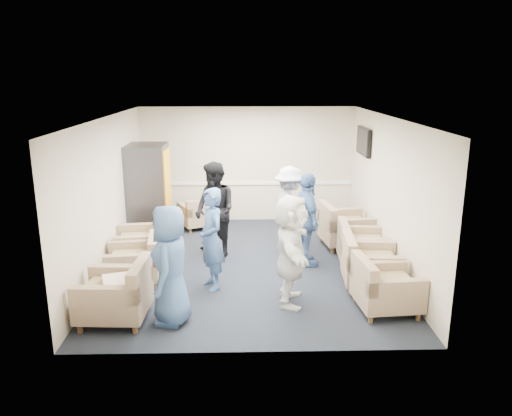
{
  "coord_description": "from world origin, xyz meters",
  "views": [
    {
      "loc": [
        -0.1,
        -8.64,
        3.41
      ],
      "look_at": [
        0.13,
        0.2,
        1.04
      ],
      "focal_mm": 35.0,
      "sensor_mm": 36.0,
      "label": 1
    }
  ],
  "objects_px": {
    "armchair_left_far": "(145,245)",
    "person_mid_left": "(211,239)",
    "armchair_right_midnear": "(367,266)",
    "person_front_left": "(171,265)",
    "armchair_corner": "(199,215)",
    "armchair_left_near": "(119,296)",
    "person_back_right": "(290,210)",
    "armchair_left_mid": "(137,263)",
    "person_front_right": "(291,250)",
    "vending_machine": "(149,192)",
    "armchair_right_far": "(342,229)",
    "armchair_right_near": "(383,289)",
    "person_mid_right": "(307,220)",
    "person_back_left": "(215,210)",
    "armchair_right_midfar": "(359,247)"
  },
  "relations": [
    {
      "from": "armchair_left_far",
      "to": "vending_machine",
      "type": "relative_size",
      "value": 0.5
    },
    {
      "from": "armchair_right_midnear",
      "to": "person_mid_left",
      "type": "height_order",
      "value": "person_mid_left"
    },
    {
      "from": "armchair_right_midfar",
      "to": "armchair_left_mid",
      "type": "bearing_deg",
      "value": 104.61
    },
    {
      "from": "armchair_left_mid",
      "to": "person_front_right",
      "type": "relative_size",
      "value": 0.55
    },
    {
      "from": "person_mid_left",
      "to": "person_back_left",
      "type": "distance_m",
      "value": 1.49
    },
    {
      "from": "armchair_corner",
      "to": "armchair_left_near",
      "type": "bearing_deg",
      "value": 54.78
    },
    {
      "from": "armchair_left_mid",
      "to": "armchair_corner",
      "type": "distance_m",
      "value": 3.17
    },
    {
      "from": "armchair_right_near",
      "to": "person_back_right",
      "type": "relative_size",
      "value": 0.55
    },
    {
      "from": "armchair_corner",
      "to": "person_mid_right",
      "type": "bearing_deg",
      "value": 107.09
    },
    {
      "from": "armchair_right_midfar",
      "to": "armchair_left_near",
      "type": "bearing_deg",
      "value": 122.45
    },
    {
      "from": "vending_machine",
      "to": "person_front_left",
      "type": "relative_size",
      "value": 1.18
    },
    {
      "from": "armchair_right_midnear",
      "to": "armchair_right_far",
      "type": "xyz_separation_m",
      "value": [
        -0.02,
        2.0,
        0.01
      ]
    },
    {
      "from": "armchair_corner",
      "to": "person_mid_left",
      "type": "distance_m",
      "value": 3.41
    },
    {
      "from": "armchair_left_near",
      "to": "vending_machine",
      "type": "distance_m",
      "value": 3.8
    },
    {
      "from": "armchair_left_mid",
      "to": "person_back_left",
      "type": "relative_size",
      "value": 0.52
    },
    {
      "from": "armchair_corner",
      "to": "person_front_right",
      "type": "xyz_separation_m",
      "value": [
        1.73,
        -3.93,
        0.55
      ]
    },
    {
      "from": "armchair_left_far",
      "to": "person_front_right",
      "type": "height_order",
      "value": "person_front_right"
    },
    {
      "from": "person_front_left",
      "to": "person_mid_right",
      "type": "relative_size",
      "value": 0.99
    },
    {
      "from": "armchair_right_near",
      "to": "armchair_corner",
      "type": "relative_size",
      "value": 0.92
    },
    {
      "from": "armchair_left_far",
      "to": "person_back_right",
      "type": "relative_size",
      "value": 0.59
    },
    {
      "from": "armchair_right_midfar",
      "to": "person_mid_right",
      "type": "relative_size",
      "value": 0.54
    },
    {
      "from": "armchair_left_mid",
      "to": "armchair_left_far",
      "type": "xyz_separation_m",
      "value": [
        -0.03,
        0.85,
        0.02
      ]
    },
    {
      "from": "armchair_left_near",
      "to": "person_mid_right",
      "type": "xyz_separation_m",
      "value": [
        2.93,
        2.07,
        0.49
      ]
    },
    {
      "from": "armchair_left_near",
      "to": "armchair_left_mid",
      "type": "height_order",
      "value": "armchair_left_near"
    },
    {
      "from": "armchair_left_near",
      "to": "vending_machine",
      "type": "height_order",
      "value": "vending_machine"
    },
    {
      "from": "armchair_left_far",
      "to": "vending_machine",
      "type": "height_order",
      "value": "vending_machine"
    },
    {
      "from": "person_back_right",
      "to": "person_mid_right",
      "type": "height_order",
      "value": "person_mid_right"
    },
    {
      "from": "armchair_right_far",
      "to": "person_back_right",
      "type": "relative_size",
      "value": 0.62
    },
    {
      "from": "armchair_corner",
      "to": "person_back_left",
      "type": "relative_size",
      "value": 0.56
    },
    {
      "from": "armchair_corner",
      "to": "person_front_right",
      "type": "bearing_deg",
      "value": 88.32
    },
    {
      "from": "armchair_right_midnear",
      "to": "armchair_right_midfar",
      "type": "height_order",
      "value": "armchair_right_midnear"
    },
    {
      "from": "armchair_right_far",
      "to": "person_front_left",
      "type": "xyz_separation_m",
      "value": [
        -3.03,
        -3.15,
        0.48
      ]
    },
    {
      "from": "armchair_right_near",
      "to": "armchair_corner",
      "type": "height_order",
      "value": "armchair_right_near"
    },
    {
      "from": "armchair_left_far",
      "to": "armchair_right_far",
      "type": "xyz_separation_m",
      "value": [
        3.85,
        0.87,
        0.01
      ]
    },
    {
      "from": "armchair_right_midfar",
      "to": "armchair_corner",
      "type": "distance_m",
      "value": 3.94
    },
    {
      "from": "armchair_left_near",
      "to": "armchair_right_midfar",
      "type": "relative_size",
      "value": 1.04
    },
    {
      "from": "armchair_right_midnear",
      "to": "person_front_left",
      "type": "relative_size",
      "value": 0.57
    },
    {
      "from": "armchair_left_far",
      "to": "person_mid_left",
      "type": "bearing_deg",
      "value": 42.58
    },
    {
      "from": "person_front_left",
      "to": "person_back_left",
      "type": "relative_size",
      "value": 0.93
    },
    {
      "from": "armchair_right_midnear",
      "to": "person_front_right",
      "type": "height_order",
      "value": "person_front_right"
    },
    {
      "from": "person_mid_left",
      "to": "armchair_left_mid",
      "type": "bearing_deg",
      "value": -125.0
    },
    {
      "from": "person_back_left",
      "to": "person_back_right",
      "type": "height_order",
      "value": "person_back_left"
    },
    {
      "from": "armchair_left_far",
      "to": "person_mid_left",
      "type": "xyz_separation_m",
      "value": [
        1.32,
        -1.12,
        0.48
      ]
    },
    {
      "from": "armchair_right_near",
      "to": "armchair_right_midnear",
      "type": "height_order",
      "value": "armchair_right_midnear"
    },
    {
      "from": "person_front_right",
      "to": "armchair_right_far",
      "type": "bearing_deg",
      "value": -20.91
    },
    {
      "from": "person_front_left",
      "to": "person_back_right",
      "type": "xyz_separation_m",
      "value": [
        1.92,
        2.89,
        0.0
      ]
    },
    {
      "from": "armchair_right_far",
      "to": "armchair_corner",
      "type": "xyz_separation_m",
      "value": [
        -3.03,
        1.34,
        -0.07
      ]
    },
    {
      "from": "armchair_right_near",
      "to": "person_front_right",
      "type": "xyz_separation_m",
      "value": [
        -1.34,
        0.31,
        0.51
      ]
    },
    {
      "from": "armchair_left_far",
      "to": "person_back_right",
      "type": "bearing_deg",
      "value": 95.34
    },
    {
      "from": "armchair_right_midfar",
      "to": "person_front_left",
      "type": "xyz_separation_m",
      "value": [
        -3.14,
        -2.12,
        0.51
      ]
    }
  ]
}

